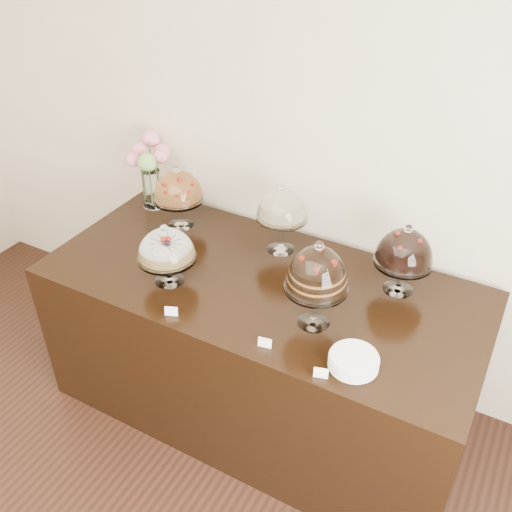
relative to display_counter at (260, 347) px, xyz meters
The scene contains 12 objects.
wall_back 1.19m from the display_counter, 98.97° to the left, with size 5.00×0.04×3.00m, color beige.
display_counter is the anchor object (origin of this frame).
cake_stand_sugar_sponge 0.79m from the display_counter, 151.87° to the right, with size 0.29×0.29×0.32m.
cake_stand_choco_layer 0.83m from the display_counter, 23.98° to the right, with size 0.28×0.28×0.44m.
cake_stand_cheesecake 0.77m from the display_counter, 97.72° to the left, with size 0.27×0.27×0.38m.
cake_stand_dark_choco 0.95m from the display_counter, 23.17° to the left, with size 0.28×0.28×0.37m.
cake_stand_fruit_tart 0.98m from the display_counter, 159.26° to the left, with size 0.28×0.28×0.37m.
flower_vase 1.22m from the display_counter, 158.71° to the left, with size 0.23×0.30×0.43m.
plate_stack 0.84m from the display_counter, 28.46° to the right, with size 0.20×0.20×0.06m.
price_card_left 0.68m from the display_counter, 119.03° to the right, with size 0.06×0.01×0.04m, color white.
price_card_right 0.83m from the display_counter, 40.90° to the right, with size 0.06×0.01×0.04m, color white.
price_card_extra 0.66m from the display_counter, 59.54° to the right, with size 0.06×0.01×0.04m, color white.
Camera 1 is at (1.15, 0.47, 2.61)m, focal length 40.00 mm.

